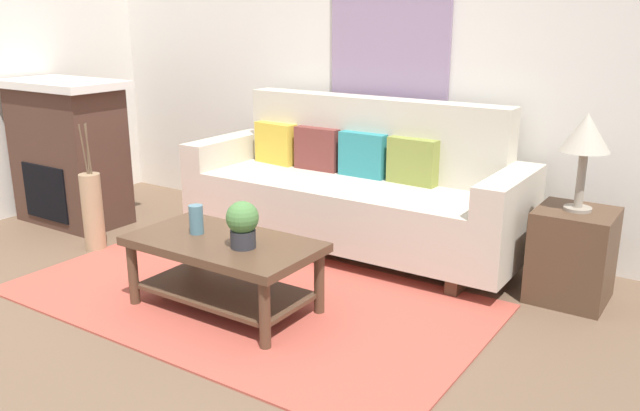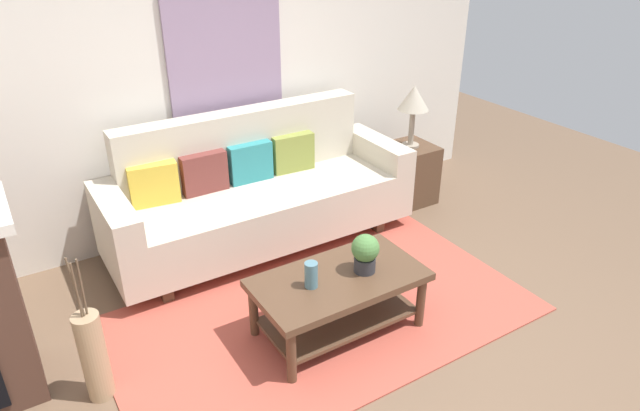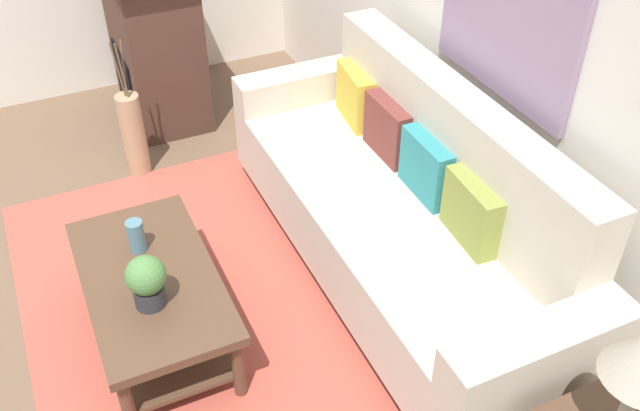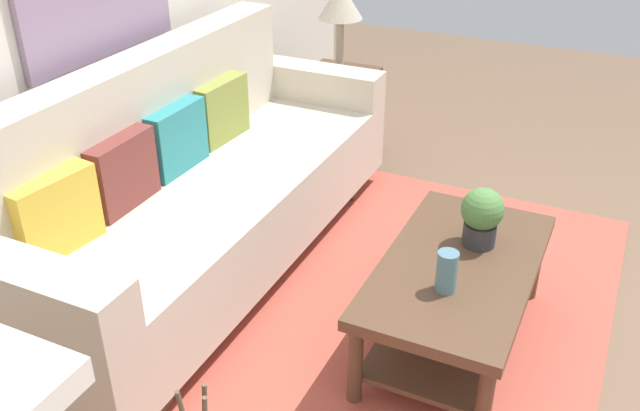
{
  "view_description": "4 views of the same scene",
  "coord_description": "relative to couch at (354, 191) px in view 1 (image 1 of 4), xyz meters",
  "views": [
    {
      "loc": [
        2.4,
        -2.3,
        1.66
      ],
      "look_at": [
        0.21,
        1.0,
        0.5
      ],
      "focal_mm": 36.87,
      "sensor_mm": 36.0,
      "label": 1
    },
    {
      "loc": [
        -1.68,
        -2.16,
        2.49
      ],
      "look_at": [
        0.25,
        0.95,
        0.59
      ],
      "focal_mm": 31.9,
      "sensor_mm": 36.0,
      "label": 2
    },
    {
      "loc": [
        2.49,
        0.06,
        2.73
      ],
      "look_at": [
        0.13,
        1.14,
        0.67
      ],
      "focal_mm": 39.52,
      "sensor_mm": 36.0,
      "label": 3
    },
    {
      "loc": [
        -2.39,
        -0.18,
        2.05
      ],
      "look_at": [
        0.15,
        1.02,
        0.46
      ],
      "focal_mm": 39.25,
      "sensor_mm": 36.0,
      "label": 4
    }
  ],
  "objects": [
    {
      "name": "ground_plane",
      "position": [
        -0.08,
        -1.64,
        -0.43
      ],
      "size": [
        9.47,
        9.47,
        0.0
      ],
      "primitive_type": "plane",
      "color": "brown"
    },
    {
      "name": "wall_back",
      "position": [
        -0.08,
        0.53,
        0.92
      ],
      "size": [
        5.47,
        0.1,
        2.7
      ],
      "primitive_type": "cube",
      "color": "silver",
      "rests_on": "ground_plane"
    },
    {
      "name": "area_rug",
      "position": [
        -0.08,
        -1.14,
        -0.43
      ],
      "size": [
        2.85,
        1.62,
        0.01
      ],
      "primitive_type": "cube",
      "color": "#B24C3D",
      "rests_on": "ground_plane"
    },
    {
      "name": "couch",
      "position": [
        0.0,
        0.0,
        0.0
      ],
      "size": [
        2.49,
        0.84,
        1.08
      ],
      "color": "beige",
      "rests_on": "ground_plane"
    },
    {
      "name": "throw_pillow_mustard",
      "position": [
        -0.79,
        0.12,
        0.25
      ],
      "size": [
        0.37,
        0.16,
        0.32
      ],
      "primitive_type": "cube",
      "rotation": [
        0.0,
        0.0,
        -0.12
      ],
      "color": "gold",
      "rests_on": "couch"
    },
    {
      "name": "throw_pillow_maroon",
      "position": [
        -0.4,
        0.12,
        0.25
      ],
      "size": [
        0.36,
        0.12,
        0.32
      ],
      "primitive_type": "cube",
      "rotation": [
        0.0,
        0.0,
        0.01
      ],
      "color": "brown",
      "rests_on": "couch"
    },
    {
      "name": "throw_pillow_teal",
      "position": [
        -0.0,
        0.12,
        0.25
      ],
      "size": [
        0.36,
        0.13,
        0.32
      ],
      "primitive_type": "cube",
      "rotation": [
        0.0,
        0.0,
        -0.02
      ],
      "color": "teal",
      "rests_on": "couch"
    },
    {
      "name": "throw_pillow_olive",
      "position": [
        0.4,
        0.12,
        0.25
      ],
      "size": [
        0.37,
        0.14,
        0.32
      ],
      "primitive_type": "cube",
      "rotation": [
        0.0,
        0.0,
        -0.06
      ],
      "color": "olive",
      "rests_on": "couch"
    },
    {
      "name": "coffee_table",
      "position": [
        -0.08,
        -1.31,
        -0.12
      ],
      "size": [
        1.1,
        0.6,
        0.43
      ],
      "color": "#513826",
      "rests_on": "ground_plane"
    },
    {
      "name": "tabletop_vase",
      "position": [
        -0.29,
        -1.31,
        0.08
      ],
      "size": [
        0.08,
        0.08,
        0.17
      ],
      "primitive_type": "cylinder",
      "color": "slate",
      "rests_on": "coffee_table"
    },
    {
      "name": "potted_plant_tabletop",
      "position": [
        0.09,
        -1.35,
        0.14
      ],
      "size": [
        0.18,
        0.18,
        0.26
      ],
      "color": "#2D2D33",
      "rests_on": "coffee_table"
    },
    {
      "name": "side_table",
      "position": [
        1.54,
        -0.05,
        -0.15
      ],
      "size": [
        0.44,
        0.44,
        0.56
      ],
      "primitive_type": "cube",
      "color": "#513826",
      "rests_on": "ground_plane"
    },
    {
      "name": "table_lamp",
      "position": [
        1.54,
        -0.05,
        0.56
      ],
      "size": [
        0.28,
        0.28,
        0.57
      ],
      "color": "gray",
      "rests_on": "side_table"
    },
    {
      "name": "fireplace",
      "position": [
        -2.27,
        -0.71,
        0.15
      ],
      "size": [
        1.02,
        0.58,
        1.16
      ],
      "color": "#472D23",
      "rests_on": "ground_plane"
    },
    {
      "name": "floor_vase",
      "position": [
        -1.56,
        -1.07,
        -0.15
      ],
      "size": [
        0.15,
        0.15,
        0.57
      ],
      "primitive_type": "cylinder",
      "color": "tan",
      "rests_on": "ground_plane"
    },
    {
      "name": "floor_vase_branch_a",
      "position": [
        -1.54,
        -1.07,
        0.32
      ],
      "size": [
        0.02,
        0.03,
        0.36
      ],
      "primitive_type": "cylinder",
      "rotation": [
        0.06,
        0.02,
        0.0
      ],
      "color": "brown",
      "rests_on": "floor_vase"
    },
    {
      "name": "floor_vase_branch_b",
      "position": [
        -1.57,
        -1.05,
        0.32
      ],
      "size": [
        0.03,
        0.04,
        0.36
      ],
      "primitive_type": "cylinder",
      "rotation": [
        -0.08,
        -0.06,
        0.0
      ],
      "color": "brown",
      "rests_on": "floor_vase"
    },
    {
      "name": "floor_vase_branch_c",
      "position": [
        -1.57,
        -1.09,
        0.32
      ],
      "size": [
        0.01,
        0.04,
        0.36
      ],
      "primitive_type": "cylinder",
      "rotation": [
        0.09,
        0.0,
        0.0
      ],
      "color": "brown",
      "rests_on": "floor_vase"
    },
    {
      "name": "framed_painting",
      "position": [
        -0.0,
        0.46,
        1.09
      ],
      "size": [
        0.97,
        0.03,
        0.97
      ],
      "primitive_type": "cube",
      "color": "gray"
    }
  ]
}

